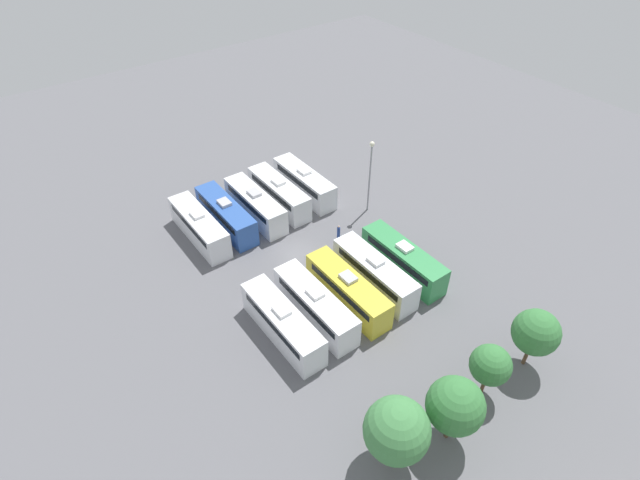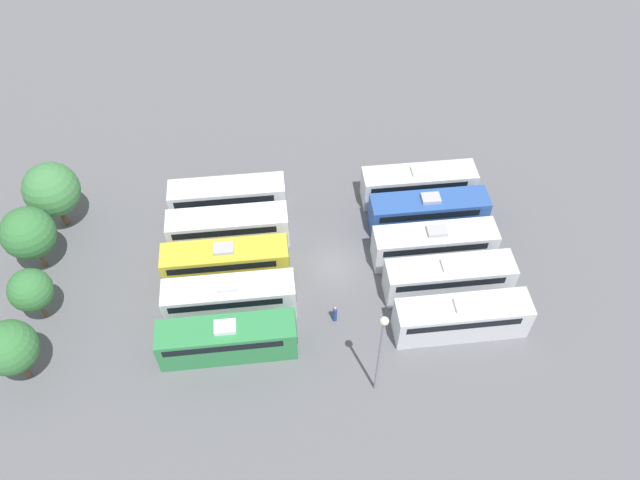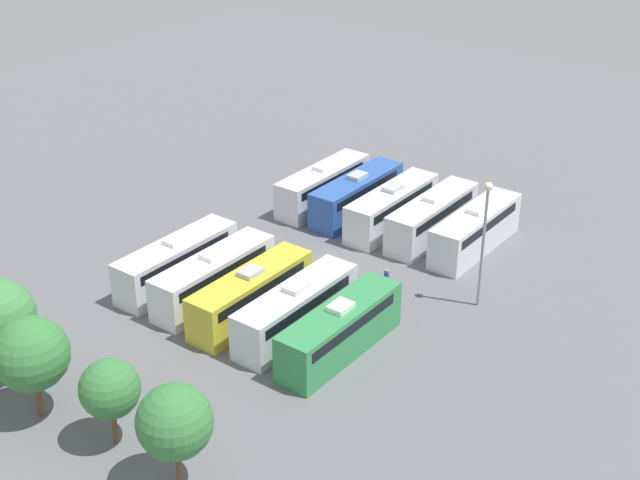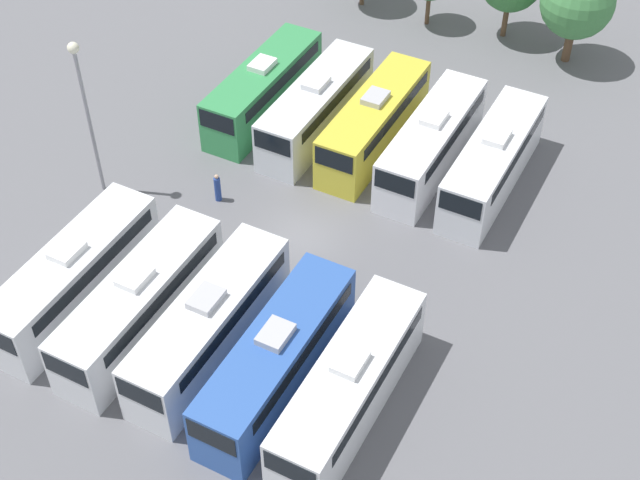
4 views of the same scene
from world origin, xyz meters
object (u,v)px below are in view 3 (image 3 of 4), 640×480
Objects in this scene: bus_1 at (432,216)px; bus_4 at (323,185)px; worker_person at (386,281)px; tree_1 at (110,389)px; bus_3 at (357,194)px; bus_6 at (296,309)px; bus_8 at (214,276)px; tree_2 at (31,354)px; bus_5 at (340,329)px; bus_9 at (177,261)px; bus_0 at (475,229)px; light_pole at (485,226)px; bus_2 at (392,207)px; tree_0 at (175,422)px; bus_7 at (251,293)px.

bus_1 is 10.81m from bus_4.
tree_1 is at bearing 83.00° from worker_person.
tree_1 reaches higher than bus_3.
bus_1 is at bearing -89.82° from bus_6.
bus_8 is 16.03m from tree_2.
bus_5 is 5.85× the size of worker_person.
bus_9 is 18.03m from tree_1.
bus_3 and bus_6 have the same top height.
bus_0 is 11.19m from bus_3.
bus_3 is 17.63m from light_pole.
bus_4 is 22.97m from bus_5.
bus_1 is 34.17m from tree_2.
bus_2 is 10.67m from worker_person.
tree_1 is at bearing 70.23° from light_pole.
bus_8 is (3.75, 17.31, 0.00)m from bus_2.
bus_5 is at bearing 112.92° from bus_2.
tree_0 reaches higher than bus_1.
bus_6 is 1.94× the size of tree_1.
bus_3 is 1.00× the size of bus_6.
bus_2 is at bearing 178.54° from bus_4.
tree_2 is at bearing 3.57° from tree_0.
bus_6 is (-7.39, 17.65, 0.00)m from bus_3.
tree_2 is (8.17, 24.01, 3.40)m from worker_person.
worker_person is at bearing 120.96° from bus_2.
bus_1 is 1.00× the size of bus_9.
bus_7 is 7.38m from bus_9.
bus_1 is at bearing -101.45° from bus_7.
bus_4 is at bearing -1.46° from bus_2.
bus_8 is 1.00× the size of bus_9.
bus_4 is at bearing 2.69° from bus_3.
tree_0 is 10.65m from tree_2.
light_pole is (-18.93, 7.08, 4.42)m from bus_4.
tree_0 reaches higher than bus_6.
tree_0 is at bearing 91.95° from bus_5.
bus_2 is (7.45, 0.46, 0.00)m from bus_0.
bus_6 is 1.11× the size of light_pole.
bus_7 is 1.11× the size of light_pole.
bus_0 is at bearing -178.93° from bus_4.
bus_3 is (7.33, 0.04, 0.00)m from bus_1.
bus_7 is at bearing -61.87° from tree_0.
worker_person is (-5.51, -8.45, -0.97)m from bus_7.
bus_4 is at bearing -90.67° from bus_9.
bus_4 and bus_7 have the same top height.
bus_5 and bus_7 have the same top height.
bus_0 is 18.16m from bus_6.
bus_9 is 1.69× the size of tree_0.
bus_3 is at bearing -70.43° from tree_0.
bus_0 reaches higher than worker_person.
bus_5 is at bearing 129.55° from bus_4.
tree_1 is (4.81, 32.60, 1.85)m from bus_0.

